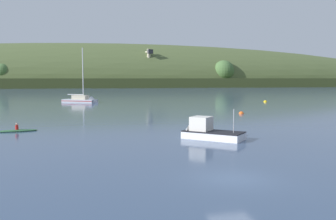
{
  "coord_description": "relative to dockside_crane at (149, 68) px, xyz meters",
  "views": [
    {
      "loc": [
        -8.41,
        -18.95,
        5.62
      ],
      "look_at": [
        2.39,
        25.03,
        1.68
      ],
      "focal_mm": 39.98,
      "sensor_mm": 36.0,
      "label": 1
    }
  ],
  "objects": [
    {
      "name": "ground",
      "position": [
        -33.46,
        -200.0,
        -11.05
      ],
      "size": [
        1400.0,
        1400.0,
        0.0
      ],
      "primitive_type": "plane",
      "color": "#384C6B"
    },
    {
      "name": "far_shoreline_hill",
      "position": [
        -22.29,
        28.23,
        -10.8
      ],
      "size": [
        583.07,
        120.81,
        55.49
      ],
      "rotation": [
        0.0,
        0.0,
        -0.06
      ],
      "color": "#35401E",
      "rests_on": "ground"
    },
    {
      "name": "dockside_crane",
      "position": [
        0.0,
        0.0,
        0.0
      ],
      "size": [
        5.51,
        15.48,
        22.42
      ],
      "rotation": [
        0.0,
        0.0,
        1.77
      ],
      "color": "#4C4C51",
      "rests_on": "ground"
    },
    {
      "name": "sailboat_midwater_white",
      "position": [
        -40.28,
        -132.92,
        -10.81
      ],
      "size": [
        8.82,
        6.8,
        13.6
      ],
      "rotation": [
        0.0,
        0.0,
        5.75
      ],
      "color": "#ADB2BC",
      "rests_on": "ground"
    },
    {
      "name": "fishing_boat_moored",
      "position": [
        -30.26,
        -186.58,
        -10.64
      ],
      "size": [
        5.87,
        5.73,
        3.75
      ],
      "rotation": [
        0.0,
        0.0,
        2.38
      ],
      "color": "white",
      "rests_on": "ground"
    },
    {
      "name": "canoe_with_paddler",
      "position": [
        -47.98,
        -177.66,
        -10.96
      ],
      "size": [
        4.16,
        1.67,
        1.02
      ],
      "rotation": [
        0.0,
        0.0,
        3.28
      ],
      "color": "#33663D",
      "rests_on": "ground"
    },
    {
      "name": "mooring_buoy_foreground",
      "position": [
        -17.03,
        -165.55,
        -11.05
      ],
      "size": [
        0.77,
        0.77,
        0.85
      ],
      "color": "#EA5B19",
      "rests_on": "ground"
    },
    {
      "name": "mooring_buoy_midchannel",
      "position": [
        0.39,
        -140.88,
        -11.05
      ],
      "size": [
        0.8,
        0.8,
        0.88
      ],
      "color": "yellow",
      "rests_on": "ground"
    }
  ]
}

